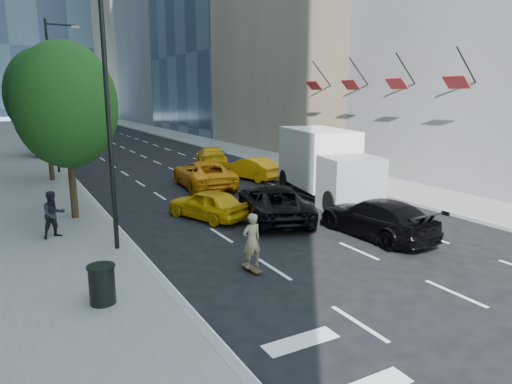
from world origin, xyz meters
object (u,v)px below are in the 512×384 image
black_sedan_mercedes (376,218)px  box_truck (325,164)px  city_bus (61,135)px  trash_can (102,285)px  black_sedan_lincoln (274,202)px  skateboarder (252,245)px

black_sedan_mercedes → box_truck: bearing=-112.4°
city_bus → box_truck: box_truck is taller
trash_can → city_bus: bearing=85.2°
black_sedan_lincoln → trash_can: bearing=51.3°
black_sedan_mercedes → city_bus: city_bus is taller
city_bus → trash_can: bearing=-81.6°
skateboarder → black_sedan_lincoln: skateboarder is taller
city_bus → trash_can: 35.63m
black_sedan_lincoln → trash_can: black_sedan_lincoln is taller
skateboarder → city_bus: city_bus is taller
black_sedan_lincoln → black_sedan_mercedes: 4.58m
black_sedan_mercedes → city_bus: size_ratio=0.45×
city_bus → box_truck: 29.67m
black_sedan_lincoln → box_truck: (4.57, 2.33, 1.04)m
skateboarder → city_bus: size_ratio=0.15×
black_sedan_lincoln → city_bus: 30.78m
box_truck → black_sedan_mercedes: bearing=-98.0°
skateboarder → city_bus: (-1.60, 35.13, 0.73)m
box_truck → trash_can: box_truck is taller
skateboarder → black_sedan_lincoln: (3.70, 4.82, -0.10)m
black_sedan_lincoln → box_truck: size_ratio=0.71×
city_bus → box_truck: size_ratio=1.47×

